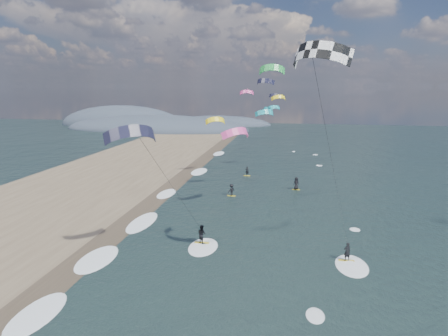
# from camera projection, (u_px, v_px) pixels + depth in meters

# --- Properties ---
(ground) EXTENTS (260.00, 260.00, 0.00)m
(ground) POSITION_uv_depth(u_px,v_px,m) (207.00, 314.00, 24.10)
(ground) COLOR black
(ground) RESTS_ON ground
(wet_sand_strip) EXTENTS (3.00, 240.00, 0.00)m
(wet_sand_strip) POSITION_uv_depth(u_px,v_px,m) (107.00, 240.00, 35.75)
(wet_sand_strip) COLOR #382D23
(wet_sand_strip) RESTS_ON ground
(coastal_hills) EXTENTS (80.00, 41.00, 15.00)m
(coastal_hills) POSITION_uv_depth(u_px,v_px,m) (151.00, 127.00, 135.48)
(coastal_hills) COLOR #3D4756
(coastal_hills) RESTS_ON ground
(kitesurfer_near_a) EXTENTS (7.69, 9.17, 17.39)m
(kitesurfer_near_a) POSITION_uv_depth(u_px,v_px,m) (321.00, 106.00, 24.41)
(kitesurfer_near_a) COLOR gold
(kitesurfer_near_a) RESTS_ON ground
(kitesurfer_near_b) EXTENTS (7.12, 9.19, 12.32)m
(kitesurfer_near_b) POSITION_uv_depth(u_px,v_px,m) (159.00, 170.00, 29.50)
(kitesurfer_near_b) COLOR gold
(kitesurfer_near_b) RESTS_ON ground
(far_kitesurfers) EXTENTS (9.67, 12.75, 1.82)m
(far_kitesurfers) POSITION_uv_depth(u_px,v_px,m) (261.00, 184.00, 52.73)
(far_kitesurfers) COLOR gold
(far_kitesurfers) RESTS_ON ground
(bg_kite_field) EXTENTS (12.50, 71.35, 9.05)m
(bg_kite_field) POSITION_uv_depth(u_px,v_px,m) (261.00, 101.00, 72.27)
(bg_kite_field) COLOR teal
(bg_kite_field) RESTS_ON ground
(shoreline_surf) EXTENTS (2.40, 79.40, 0.11)m
(shoreline_surf) POSITION_uv_depth(u_px,v_px,m) (139.00, 223.00, 40.12)
(shoreline_surf) COLOR white
(shoreline_surf) RESTS_ON ground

